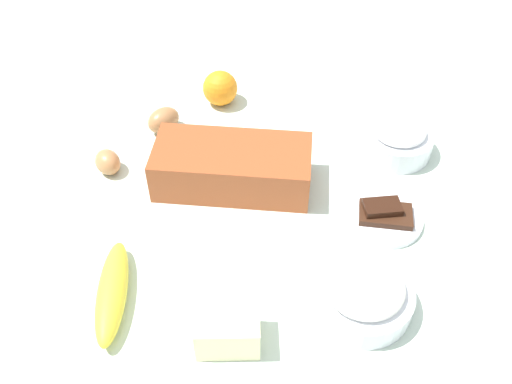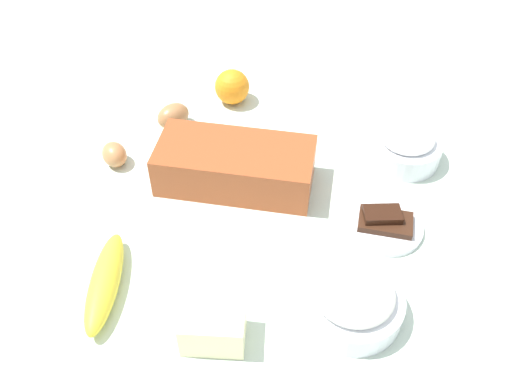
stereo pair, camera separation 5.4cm
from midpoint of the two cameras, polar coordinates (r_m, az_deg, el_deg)
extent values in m
cube|color=silver|center=(0.99, 1.55, -2.09)|extent=(2.40, 2.40, 0.02)
cube|color=#9E4723|center=(1.01, -0.61, 2.67)|extent=(0.30, 0.19, 0.08)
cube|color=black|center=(1.00, -0.61, 2.84)|extent=(0.29, 0.17, 0.07)
cylinder|color=white|center=(0.85, 11.57, -11.28)|extent=(0.15, 0.15, 0.04)
torus|color=white|center=(0.84, 11.73, -10.65)|extent=(0.15, 0.15, 0.01)
ellipsoid|color=white|center=(0.83, 11.87, -10.11)|extent=(0.12, 0.12, 0.04)
cylinder|color=white|center=(1.11, 16.30, 4.12)|extent=(0.14, 0.14, 0.05)
torus|color=white|center=(1.10, 16.50, 4.90)|extent=(0.14, 0.14, 0.01)
ellipsoid|color=white|center=(1.09, 16.63, 5.39)|extent=(0.10, 0.10, 0.04)
ellipsoid|color=yellow|center=(0.88, -13.52, -9.00)|extent=(0.11, 0.19, 0.04)
sphere|color=orange|center=(1.21, -1.17, 10.68)|extent=(0.07, 0.07, 0.07)
cube|color=#F4EDB2|center=(0.80, -2.46, -13.70)|extent=(0.11, 0.09, 0.06)
ellipsoid|color=#B07748|center=(1.08, -12.92, 3.73)|extent=(0.07, 0.07, 0.04)
ellipsoid|color=#A87144|center=(1.15, -7.15, 7.70)|extent=(0.08, 0.08, 0.05)
cylinder|color=white|center=(0.98, 14.54, -3.46)|extent=(0.13, 0.13, 0.01)
cube|color=#381E11|center=(0.97, 14.66, -3.02)|extent=(0.10, 0.07, 0.01)
cube|color=black|center=(0.97, 14.38, -2.25)|extent=(0.07, 0.06, 0.01)
camera|label=1|loc=(0.03, -88.39, 1.59)|focal=39.10mm
camera|label=2|loc=(0.03, 91.61, -1.59)|focal=39.10mm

